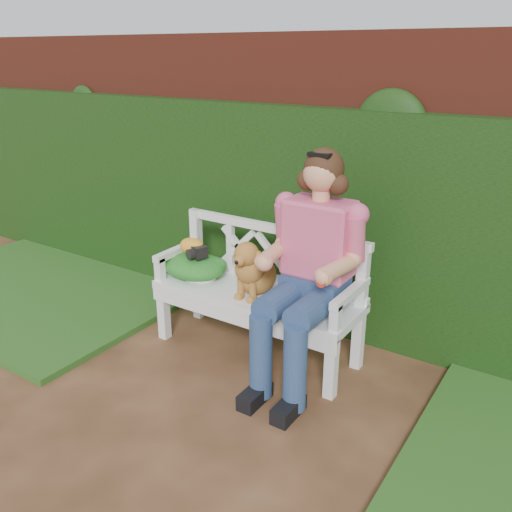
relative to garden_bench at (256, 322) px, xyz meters
The scene contains 11 objects.
ground 1.10m from the garden_bench, 80.96° to the right, with size 60.00×60.00×0.00m, color #3D2414.
brick_wall 1.22m from the garden_bench, 78.72° to the left, with size 10.00×0.30×2.20m, color maroon.
ivy_hedge 0.89m from the garden_bench, 74.89° to the left, with size 10.00×0.18×1.70m, color #224813.
grass_left 2.25m from the garden_bench, behind, with size 2.60×2.00×0.05m, color #27571C.
garden_bench is the anchor object (origin of this frame).
seated_woman 0.71m from the garden_bench, ahead, with size 0.66×0.88×1.56m, color #C93644, non-canonical shape.
dog 0.45m from the garden_bench, 69.42° to the right, with size 0.28×0.38×0.42m, color olive, non-canonical shape.
tennis_racket 0.58m from the garden_bench, behind, with size 0.53×0.22×0.03m, color white, non-canonical shape.
green_bag 0.63m from the garden_bench, behind, with size 0.50×0.39×0.17m, color green, non-canonical shape.
camera_item 0.67m from the garden_bench, behind, with size 0.13×0.10×0.09m, color black.
baseball_glove 0.73m from the garden_bench, behind, with size 0.20×0.15×0.13m, color orange.
Camera 1 is at (1.74, -1.85, 2.07)m, focal length 38.00 mm.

